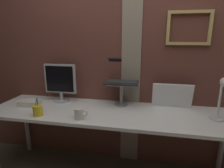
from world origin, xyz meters
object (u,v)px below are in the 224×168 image
Objects in this scene: desk_lamp at (223,95)px; pen_cup at (38,110)px; whiteboard_panel at (172,96)px; monitor at (60,81)px; coffee_mug at (79,114)px; laptop at (123,75)px.

desk_lamp reaches higher than pen_cup.
desk_lamp is 2.25× the size of pen_cup.
desk_lamp reaches higher than whiteboard_panel.
monitor is at bearing 85.35° from pen_cup.
coffee_mug is at bearing -151.93° from whiteboard_panel.
coffee_mug is at bearing -122.80° from laptop.
desk_lamp is (0.36, -0.28, 0.11)m from whiteboard_panel.
monitor is at bearing -173.80° from laptop.
desk_lamp is (1.56, -0.25, 0.01)m from monitor.
desk_lamp is 1.21m from coffee_mug.
coffee_mug is (-0.83, -0.44, -0.08)m from whiteboard_panel.
monitor is 3.55× the size of coffee_mug.
monitor is 1.21× the size of laptop.
monitor is at bearing 170.90° from desk_lamp.
whiteboard_panel is 2.31× the size of pen_cup.
whiteboard_panel is at bearing 19.77° from pen_cup.
monitor is 2.45× the size of pen_cup.
monitor reaches higher than desk_lamp.
desk_lamp is at bearing -9.10° from monitor.
monitor is 1.06× the size of whiteboard_panel.
monitor is at bearing -178.61° from whiteboard_panel.
whiteboard_panel is (1.20, 0.03, -0.11)m from monitor.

